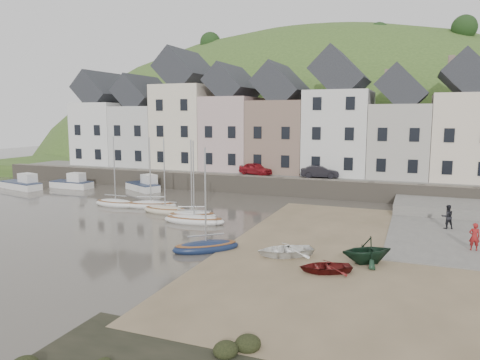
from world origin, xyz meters
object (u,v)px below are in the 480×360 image
at_px(car_right, 320,172).
at_px(rowboat_green, 367,250).
at_px(person_red, 474,237).
at_px(sailboat_0, 151,205).
at_px(car_left, 256,169).
at_px(person_dark, 447,217).
at_px(rowboat_white, 285,250).
at_px(rowboat_red, 325,267).

bearing_deg(car_right, rowboat_green, -174.32).
relative_size(rowboat_green, person_red, 1.71).
xyz_separation_m(sailboat_0, car_left, (5.19, 12.47, 1.98)).
xyz_separation_m(rowboat_green, person_dark, (4.42, 9.58, 0.16)).
xyz_separation_m(person_dark, car_right, (-11.32, 11.72, 1.27)).
xyz_separation_m(rowboat_white, car_left, (-9.40, 21.64, 1.86)).
distance_m(sailboat_0, car_left, 13.65).
xyz_separation_m(rowboat_white, person_dark, (8.86, 9.91, 0.57)).
relative_size(rowboat_red, person_red, 1.61).
relative_size(rowboat_green, rowboat_red, 1.06).
height_order(person_red, person_dark, person_dark).
distance_m(rowboat_red, car_left, 26.47).
relative_size(sailboat_0, person_dark, 3.77).
bearing_deg(person_dark, rowboat_red, 40.88).
distance_m(rowboat_white, car_right, 21.86).
distance_m(rowboat_red, car_right, 24.12).
bearing_deg(car_right, car_left, 77.75).
height_order(rowboat_white, car_left, car_left).
height_order(rowboat_red, person_dark, person_dark).
relative_size(car_left, car_right, 0.99).
distance_m(sailboat_0, car_right, 17.50).
relative_size(rowboat_green, car_right, 0.73).
relative_size(rowboat_white, car_left, 0.84).
bearing_deg(rowboat_red, car_right, 168.00).
height_order(sailboat_0, person_red, sailboat_0).
bearing_deg(rowboat_white, rowboat_green, 61.50).
height_order(rowboat_white, car_right, car_right).
xyz_separation_m(person_red, car_right, (-12.48, 16.81, 1.29)).
relative_size(rowboat_green, person_dark, 1.67).
bearing_deg(person_red, rowboat_green, 32.75).
height_order(rowboat_white, rowboat_green, rowboat_green).
bearing_deg(person_dark, car_right, -67.29).
relative_size(sailboat_0, car_left, 1.67).
height_order(car_left, car_right, car_left).
bearing_deg(person_dark, sailboat_0, -19.45).
bearing_deg(rowboat_red, car_left, -177.12).
distance_m(rowboat_red, person_dark, 13.33).
distance_m(sailboat_0, rowboat_white, 17.23).
xyz_separation_m(rowboat_red, person_dark, (6.22, 11.78, 0.63)).
bearing_deg(rowboat_green, car_right, 164.19).
xyz_separation_m(sailboat_0, person_dark, (23.44, 0.75, 0.70)).
relative_size(person_dark, car_right, 0.44).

